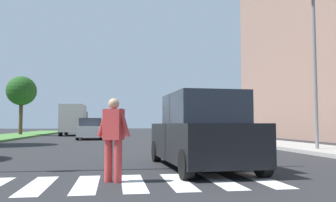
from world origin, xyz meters
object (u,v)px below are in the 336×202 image
Objects in this scene: street_lamp_right at (312,43)px; pedestrian_performer at (113,136)px; sedan_far_horizon at (100,127)px; sedan_midblock at (91,129)px; truck_box_delivery at (74,120)px; tree_distant at (21,91)px; sedan_distant at (101,128)px; suv_crossing at (201,133)px.

street_lamp_right reaches higher than pedestrian_performer.
sedan_midblock is at bearing -89.55° from sedan_far_horizon.
street_lamp_right is 26.89m from truck_box_delivery.
sedan_midblock is at bearing -50.83° from tree_distant.
sedan_distant is at bearing -22.41° from truck_box_delivery.
street_lamp_right is 1.72× the size of sedan_distant.
pedestrian_performer is (-8.31, -6.31, -3.66)m from street_lamp_right.
sedan_far_horizon is at bearing 92.68° from sedan_distant.
sedan_far_horizon reaches higher than sedan_midblock.
truck_box_delivery is (-12.37, 23.69, -2.96)m from street_lamp_right.
truck_box_delivery reaches higher than sedan_midblock.
suv_crossing is at bearing -67.50° from tree_distant.
sedan_far_horizon is (-0.68, 14.51, 0.03)m from sedan_distant.
suv_crossing is at bearing -77.75° from sedan_midblock.
truck_box_delivery is at bearing 97.72° from pedestrian_performer.
suv_crossing is 0.76× the size of truck_box_delivery.
sedan_midblock is (-1.76, 20.57, -0.17)m from pedestrian_performer.
street_lamp_right is at bearing 36.43° from suv_crossing.
sedan_far_horizon is (-0.18, 22.79, 0.04)m from sedan_midblock.
suv_crossing is at bearing -82.48° from sedan_distant.
tree_distant is at bearing 107.28° from pedestrian_performer.
sedan_far_horizon is at bearing 105.47° from street_lamp_right.
suv_crossing reaches higher than sedan_far_horizon.
pedestrian_performer is 0.39× the size of sedan_distant.
sedan_far_horizon reaches higher than sedan_distant.
street_lamp_right is 1.71× the size of sedan_far_horizon.
pedestrian_performer is at bearing -72.72° from tree_distant.
tree_distant is at bearing 129.17° from sedan_midblock.
truck_box_delivery is at bearing 2.55° from tree_distant.
tree_distant is at bearing 173.41° from sedan_distant.
sedan_distant is 14.53m from sedan_far_horizon.
tree_distant is 31.38m from pedestrian_performer.
sedan_distant is at bearing -87.32° from sedan_far_horizon.
suv_crossing is 41.70m from sedan_far_horizon.
sedan_distant is (0.50, 8.28, 0.01)m from sedan_midblock.
sedan_distant is 0.70× the size of truck_box_delivery.
sedan_far_horizon is (-10.25, 37.05, -3.80)m from street_lamp_right.
pedestrian_performer is (9.26, -29.77, -3.57)m from tree_distant.
truck_box_delivery is (-2.30, 9.43, 0.87)m from sedan_midblock.
suv_crossing is at bearing -84.17° from sedan_far_horizon.
street_lamp_right is at bearing -66.98° from sedan_distant.
truck_box_delivery is (5.19, 0.23, -2.86)m from tree_distant.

